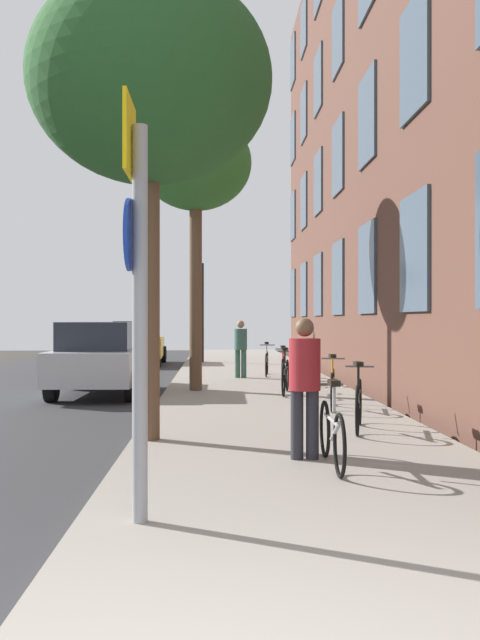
# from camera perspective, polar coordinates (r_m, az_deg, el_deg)

# --- Properties ---
(ground_plane) EXTENTS (41.80, 41.80, 0.00)m
(ground_plane) POSITION_cam_1_polar(r_m,az_deg,el_deg) (17.54, -10.30, -5.48)
(ground_plane) COLOR #332D28
(road_asphalt) EXTENTS (7.00, 38.00, 0.01)m
(road_asphalt) POSITION_cam_1_polar(r_m,az_deg,el_deg) (17.96, -16.98, -5.33)
(road_asphalt) COLOR #2D2D30
(road_asphalt) RESTS_ON ground
(sidewalk) EXTENTS (4.20, 38.00, 0.12)m
(sidewalk) POSITION_cam_1_polar(r_m,az_deg,el_deg) (17.39, 1.24, -5.33)
(sidewalk) COLOR gray
(sidewalk) RESTS_ON ground
(building_facade) EXTENTS (0.56, 27.00, 14.12)m
(building_facade) POSITION_cam_1_polar(r_m,az_deg,el_deg) (18.00, 10.01, 17.48)
(building_facade) COLOR #513328
(building_facade) RESTS_ON ground
(sign_post) EXTENTS (0.16, 0.60, 3.26)m
(sign_post) POSITION_cam_1_polar(r_m,az_deg,el_deg) (5.40, -8.51, 3.33)
(sign_post) COLOR gray
(sign_post) RESTS_ON sidewalk
(traffic_light) EXTENTS (0.43, 0.24, 3.65)m
(traffic_light) POSITION_cam_1_polar(r_m,az_deg,el_deg) (25.55, -3.36, 2.12)
(traffic_light) COLOR black
(traffic_light) RESTS_ON sidewalk
(tree_near) EXTENTS (3.17, 3.17, 6.03)m
(tree_near) POSITION_cam_1_polar(r_m,az_deg,el_deg) (9.58, -7.38, 18.89)
(tree_near) COLOR brown
(tree_near) RESTS_ON sidewalk
(tree_far) EXTENTS (2.48, 2.48, 6.09)m
(tree_far) POSITION_cam_1_polar(r_m,az_deg,el_deg) (15.72, -3.67, 12.54)
(tree_far) COLOR brown
(tree_far) RESTS_ON sidewalk
(bicycle_0) EXTENTS (0.42, 1.67, 0.93)m
(bicycle_0) POSITION_cam_1_polar(r_m,az_deg,el_deg) (7.47, 7.57, -9.18)
(bicycle_0) COLOR black
(bicycle_0) RESTS_ON sidewalk
(bicycle_1) EXTENTS (0.55, 1.66, 0.98)m
(bicycle_1) POSITION_cam_1_polar(r_m,az_deg,el_deg) (9.96, 9.74, -6.77)
(bicycle_1) COLOR black
(bicycle_1) RESTS_ON sidewalk
(bicycle_2) EXTENTS (0.48, 1.62, 0.96)m
(bicycle_2) POSITION_cam_1_polar(r_m,az_deg,el_deg) (12.31, 7.63, -5.50)
(bicycle_2) COLOR black
(bicycle_2) RESTS_ON sidewalk
(bicycle_3) EXTENTS (0.48, 1.75, 0.99)m
(bicycle_3) POSITION_cam_1_polar(r_m,az_deg,el_deg) (14.60, 3.76, -4.59)
(bicycle_3) COLOR black
(bicycle_3) RESTS_ON sidewalk
(bicycle_4) EXTENTS (0.42, 1.66, 0.93)m
(bicycle_4) POSITION_cam_1_polar(r_m,az_deg,el_deg) (17.00, 3.57, -4.02)
(bicycle_4) COLOR black
(bicycle_4) RESTS_ON sidewalk
(bicycle_5) EXTENTS (0.42, 1.71, 0.95)m
(bicycle_5) POSITION_cam_1_polar(r_m,az_deg,el_deg) (19.36, 2.22, -3.51)
(bicycle_5) COLOR black
(bicycle_5) RESTS_ON sidewalk
(pedestrian_0) EXTENTS (0.48, 0.48, 1.58)m
(pedestrian_0) POSITION_cam_1_polar(r_m,az_deg,el_deg) (7.80, 5.35, -4.82)
(pedestrian_0) COLOR #26262D
(pedestrian_0) RESTS_ON sidewalk
(pedestrian_1) EXTENTS (0.36, 0.36, 1.54)m
(pedestrian_1) POSITION_cam_1_polar(r_m,az_deg,el_deg) (18.63, 0.05, -2.07)
(pedestrian_1) COLOR #33594C
(pedestrian_1) RESTS_ON sidewalk
(car_0) EXTENTS (1.84, 4.05, 1.62)m
(car_0) POSITION_cam_1_polar(r_m,az_deg,el_deg) (15.62, -11.34, -3.06)
(car_0) COLOR #B7B7BC
(car_0) RESTS_ON road_asphalt
(car_1) EXTENTS (2.04, 4.21, 1.62)m
(car_1) POSITION_cam_1_polar(r_m,az_deg,el_deg) (25.97, -8.43, -1.83)
(car_1) COLOR orange
(car_1) RESTS_ON road_asphalt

